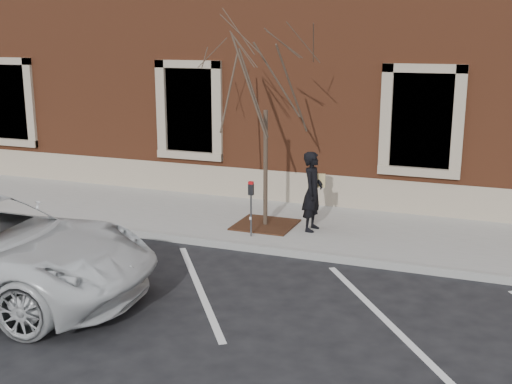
% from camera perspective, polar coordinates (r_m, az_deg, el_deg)
% --- Properties ---
extents(ground, '(120.00, 120.00, 0.00)m').
position_cam_1_polar(ground, '(13.35, -0.93, -5.16)').
color(ground, '#28282B').
rests_on(ground, ground).
extents(sidewalk_near, '(40.00, 3.50, 0.15)m').
position_cam_1_polar(sidewalk_near, '(14.89, 1.59, -2.85)').
color(sidewalk_near, '#B2AEA8').
rests_on(sidewalk_near, ground).
extents(curb_near, '(40.00, 0.12, 0.15)m').
position_cam_1_polar(curb_near, '(13.28, -1.01, -4.92)').
color(curb_near, '#9E9E99').
rests_on(curb_near, ground).
extents(parking_stripes, '(28.00, 4.40, 0.01)m').
position_cam_1_polar(parking_stripes, '(11.47, -5.09, -8.46)').
color(parking_stripes, silver).
rests_on(parking_stripes, ground).
extents(building_civic, '(40.00, 8.62, 8.00)m').
position_cam_1_polar(building_civic, '(20.02, 7.55, 12.70)').
color(building_civic, brown).
rests_on(building_civic, ground).
extents(man, '(0.45, 0.66, 1.75)m').
position_cam_1_polar(man, '(13.99, 5.05, 0.05)').
color(man, black).
rests_on(man, sidewalk_near).
extents(parking_meter, '(0.11, 0.08, 1.20)m').
position_cam_1_polar(parking_meter, '(13.51, -0.45, -0.58)').
color(parking_meter, '#595B60').
rests_on(parking_meter, sidewalk_near).
extents(tree_grate, '(1.31, 1.31, 0.03)m').
position_cam_1_polar(tree_grate, '(14.50, 0.83, -2.92)').
color(tree_grate, '#472416').
rests_on(tree_grate, sidewalk_near).
extents(sapling, '(2.84, 2.84, 4.74)m').
position_cam_1_polar(sapling, '(13.92, 0.88, 10.20)').
color(sapling, '#4F3C30').
rests_on(sapling, sidewalk_near).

